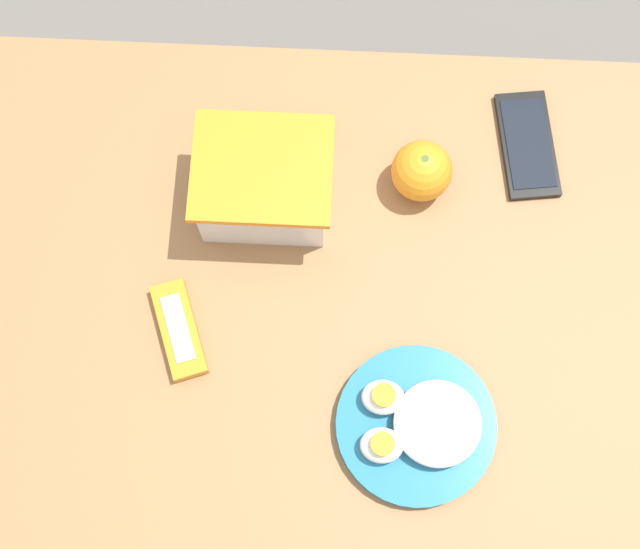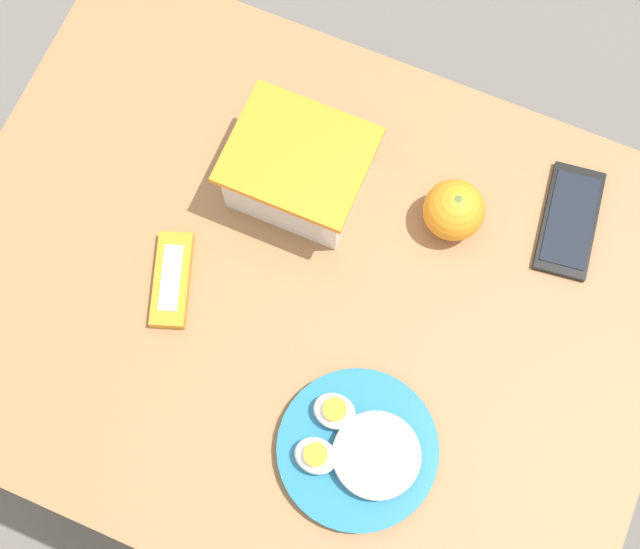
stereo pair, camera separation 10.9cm
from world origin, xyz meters
The scene contains 7 objects.
ground_plane centered at (0.00, 0.00, 0.00)m, with size 10.00×10.00×0.00m, color #66605B.
table centered at (0.00, 0.00, 0.58)m, with size 0.92×0.71×0.71m.
food_container centered at (-0.06, 0.13, 0.75)m, with size 0.17×0.14×0.10m.
orange_fruit centered at (0.13, 0.16, 0.74)m, with size 0.08×0.08×0.08m.
rice_plate centered at (0.14, -0.15, 0.73)m, with size 0.19×0.19×0.05m.
candy_bar centered at (-0.16, -0.05, 0.72)m, with size 0.08×0.13×0.02m.
cell_phone centered at (0.27, 0.22, 0.71)m, with size 0.09×0.16×0.01m.
Camera 1 is at (0.03, -0.28, 1.78)m, focal length 50.00 mm.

